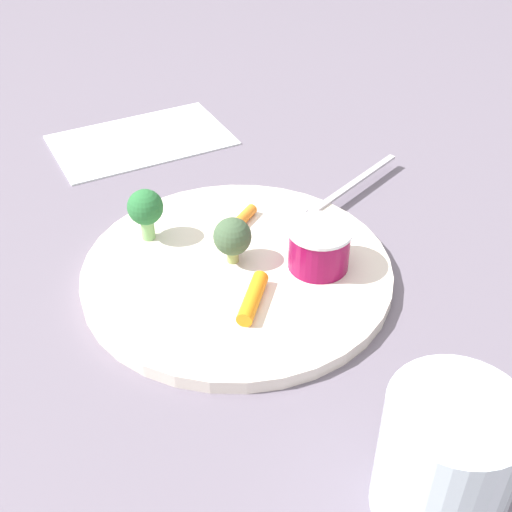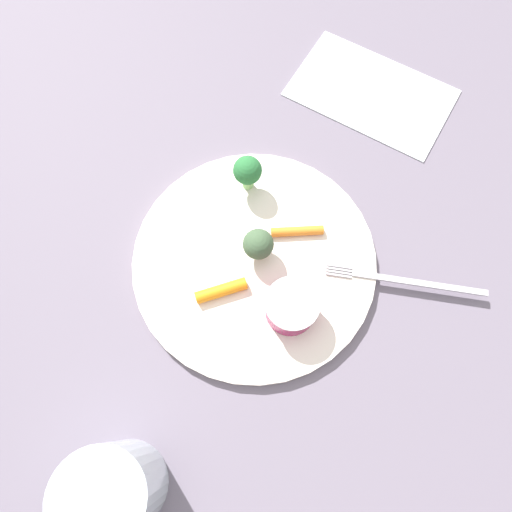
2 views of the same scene
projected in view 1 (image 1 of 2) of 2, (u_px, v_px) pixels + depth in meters
name	position (u px, v px, depth m)	size (l,w,h in m)	color
ground_plane	(237.00, 277.00, 0.59)	(2.40, 2.40, 0.00)	slate
plate	(237.00, 271.00, 0.59)	(0.27, 0.27, 0.01)	silver
sauce_cup	(319.00, 247.00, 0.57)	(0.05, 0.05, 0.04)	maroon
broccoli_floret_0	(231.00, 238.00, 0.57)	(0.03, 0.03, 0.04)	#99AC5B
broccoli_floret_1	(145.00, 209.00, 0.60)	(0.03, 0.03, 0.05)	#88C672
carrot_stick_0	(237.00, 224.00, 0.62)	(0.01, 0.01, 0.06)	orange
carrot_stick_1	(253.00, 298.00, 0.54)	(0.01, 0.01, 0.06)	orange
fork	(345.00, 190.00, 0.68)	(0.16, 0.07, 0.00)	#B1ACB3
drinking_glass	(446.00, 459.00, 0.39)	(0.08, 0.08, 0.09)	silver
napkin	(141.00, 139.00, 0.79)	(0.20, 0.12, 0.00)	white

